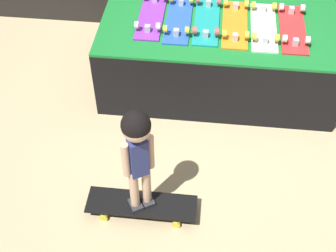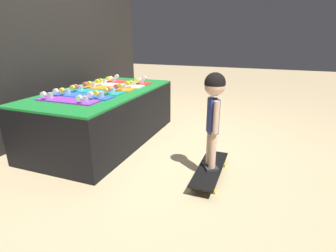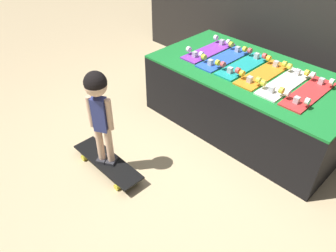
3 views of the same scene
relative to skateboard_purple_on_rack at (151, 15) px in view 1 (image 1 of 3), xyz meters
The scene contains 10 objects.
ground_plane 1.00m from the skateboard_purple_on_rack, 47.55° to the right, with size 16.00×16.00×0.00m, color tan.
display_rack 0.62m from the skateboard_purple_on_rack, ahead, with size 1.83×0.97×0.59m.
skateboard_purple_on_rack is the anchor object (origin of this frame).
skateboard_blue_on_rack 0.22m from the skateboard_purple_on_rack, ahead, with size 0.19×0.62×0.09m.
skateboard_teal_on_rack 0.43m from the skateboard_purple_on_rack, ahead, with size 0.19×0.62×0.09m.
skateboard_orange_on_rack 0.65m from the skateboard_purple_on_rack, ahead, with size 0.19×0.62×0.09m.
skateboard_white_on_rack 0.86m from the skateboard_purple_on_rack, ahead, with size 0.19×0.62×0.09m.
skateboard_red_on_rack 1.08m from the skateboard_purple_on_rack, ahead, with size 0.19×0.62×0.09m.
skateboard_on_floor 1.48m from the skateboard_purple_on_rack, 85.61° to the right, with size 0.72×0.20×0.09m.
child 1.38m from the skateboard_purple_on_rack, 85.61° to the right, with size 0.19×0.17×0.83m.
Camera 1 is at (-0.08, -2.48, 2.65)m, focal length 50.00 mm.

